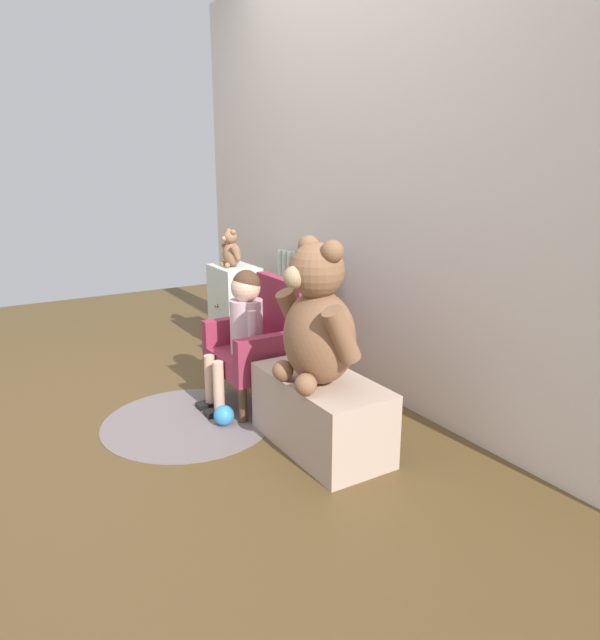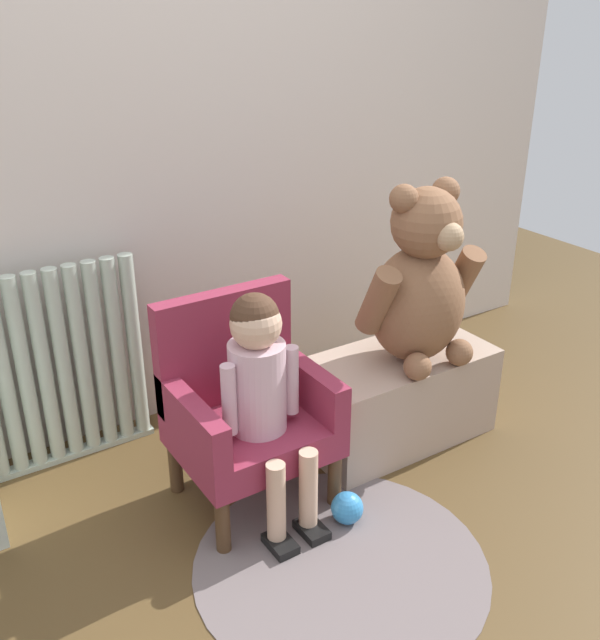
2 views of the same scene
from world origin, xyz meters
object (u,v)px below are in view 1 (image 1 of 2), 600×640
object	(u,v)px
child_armchair	(262,344)
small_dresser	(235,307)
low_bench	(321,412)
toy_ball	(224,415)
small_teddy_bear	(231,250)
child_figure	(242,319)
floor_rug	(188,421)
large_teddy_bear	(318,321)
radiator	(301,310)

from	to	relation	value
child_armchair	small_dresser	bearing A→B (deg)	163.77
low_bench	toy_ball	bearing A→B (deg)	-146.10
child_armchair	small_teddy_bear	bearing A→B (deg)	164.83
child_figure	toy_ball	world-z (taller)	child_figure
low_bench	floor_rug	size ratio (longest dim) A/B	0.81
large_teddy_bear	floor_rug	size ratio (longest dim) A/B	0.74
small_teddy_bear	large_teddy_bear	bearing A→B (deg)	-11.36
radiator	child_armchair	distance (m)	0.64
small_dresser	low_bench	size ratio (longest dim) A/B	0.83
child_armchair	child_figure	xyz separation A→B (m)	(0.00, -0.11, 0.15)
radiator	low_bench	bearing A→B (deg)	-26.86
low_bench	floor_rug	world-z (taller)	low_bench
toy_ball	small_teddy_bear	bearing A→B (deg)	152.88
small_teddy_bear	child_figure	bearing A→B (deg)	-21.52
small_teddy_bear	floor_rug	size ratio (longest dim) A/B	0.30
small_dresser	child_figure	distance (m)	0.99
child_figure	child_armchair	bearing A→B (deg)	90.00
low_bench	small_teddy_bear	distance (m)	1.60
low_bench	toy_ball	size ratio (longest dim) A/B	6.81
small_teddy_bear	child_armchair	bearing A→B (deg)	-15.17
floor_rug	radiator	bearing A→B (deg)	116.54
child_armchair	toy_ball	distance (m)	0.44
child_figure	large_teddy_bear	world-z (taller)	large_teddy_bear
radiator	large_teddy_bear	distance (m)	1.21
radiator	low_bench	xyz separation A→B (m)	(1.01, -0.51, -0.18)
small_dresser	toy_ball	bearing A→B (deg)	-27.83
large_teddy_bear	child_armchair	bearing A→B (deg)	174.16
child_figure	low_bench	bearing A→B (deg)	8.32
large_teddy_bear	floor_rug	bearing A→B (deg)	-146.81
large_teddy_bear	toy_ball	distance (m)	0.76
radiator	small_teddy_bear	size ratio (longest dim) A/B	2.79
radiator	small_dresser	distance (m)	0.54
small_dresser	toy_ball	size ratio (longest dim) A/B	5.68
child_figure	floor_rug	distance (m)	0.57
small_dresser	floor_rug	size ratio (longest dim) A/B	0.68
child_armchair	low_bench	distance (m)	0.62
low_bench	floor_rug	xyz separation A→B (m)	(-0.55, -0.42, -0.16)
child_figure	toy_ball	distance (m)	0.49
radiator	child_figure	size ratio (longest dim) A/B	0.97
child_armchair	small_teddy_bear	distance (m)	1.00
radiator	child_armchair	size ratio (longest dim) A/B	1.06
small_dresser	toy_ball	distance (m)	1.24
toy_ball	small_dresser	bearing A→B (deg)	152.17
small_dresser	low_bench	world-z (taller)	small_dresser
radiator	small_teddy_bear	distance (m)	0.64
small_dresser	low_bench	bearing A→B (deg)	-10.73
radiator	child_figure	bearing A→B (deg)	-55.52
child_armchair	toy_ball	bearing A→B (deg)	-59.91
low_bench	radiator	bearing A→B (deg)	153.14
large_teddy_bear	floor_rug	xyz separation A→B (m)	(-0.58, -0.38, -0.60)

